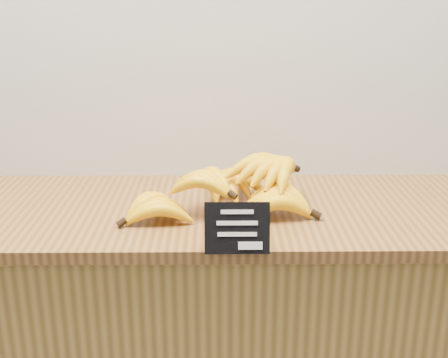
# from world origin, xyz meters

# --- Properties ---
(counter_top) EXTENTS (1.51, 0.54, 0.03)m
(counter_top) POSITION_xyz_m (-0.01, 2.75, 0.92)
(counter_top) COLOR brown
(counter_top) RESTS_ON counter
(chalkboard_sign) EXTENTS (0.14, 0.04, 0.11)m
(chalkboard_sign) POSITION_xyz_m (0.02, 2.48, 0.98)
(chalkboard_sign) COLOR black
(chalkboard_sign) RESTS_ON counter_top
(banana_pile) EXTENTS (0.51, 0.38, 0.12)m
(banana_pile) POSITION_xyz_m (0.02, 2.73, 0.98)
(banana_pile) COLOR yellow
(banana_pile) RESTS_ON counter_top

